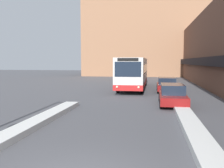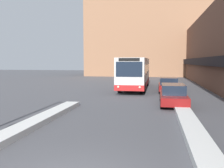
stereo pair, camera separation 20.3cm
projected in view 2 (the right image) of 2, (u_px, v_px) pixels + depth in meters
building_backdrop_far at (148, 38)px, 52.83m from camera, size 26.00×8.00×16.08m
snow_bank_left at (33, 123)px, 11.69m from camera, size 0.90×11.20×0.28m
snow_bank_right at (191, 126)px, 11.21m from camera, size 0.90×11.13×0.29m
city_bus at (135, 72)px, 27.75m from camera, size 2.68×12.39×3.39m
parked_car_front at (173, 95)px, 17.44m from camera, size 1.81×4.85×1.44m
parked_car_middle at (168, 85)px, 24.93m from camera, size 1.93×4.43×1.44m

